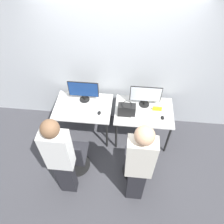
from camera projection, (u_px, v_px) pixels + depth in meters
ground_plane at (111, 148)px, 4.19m from camera, size 20.00×20.00×0.00m
wall_back at (116, 62)px, 3.70m from camera, size 12.00×0.05×2.80m
desk_left at (83, 110)px, 3.97m from camera, size 1.02×0.72×0.75m
monitor_left at (83, 91)px, 3.85m from camera, size 0.54×0.19×0.41m
keyboard_left at (81, 113)px, 3.79m from camera, size 0.45×0.15×0.02m
mouse_left at (99, 113)px, 3.78m from camera, size 0.06×0.09×0.03m
office_chair_left at (74, 157)px, 3.67m from camera, size 0.48×0.48×0.87m
person_left at (60, 158)px, 2.97m from camera, size 0.36×0.23×1.74m
desk_right at (144, 114)px, 3.90m from camera, size 1.02×0.72×0.75m
monitor_right at (145, 95)px, 3.77m from camera, size 0.54×0.19×0.41m
keyboard_right at (144, 116)px, 3.74m from camera, size 0.45×0.15×0.02m
mouse_right at (163, 118)px, 3.71m from camera, size 0.06×0.09×0.03m
office_chair_right at (137, 164)px, 3.59m from camera, size 0.48×0.48×0.87m
person_right at (139, 165)px, 2.88m from camera, size 0.36×0.23×1.78m
handbag at (127, 110)px, 3.70m from camera, size 0.30×0.18×0.25m
placard_right at (157, 109)px, 3.81m from camera, size 0.16×0.03×0.08m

